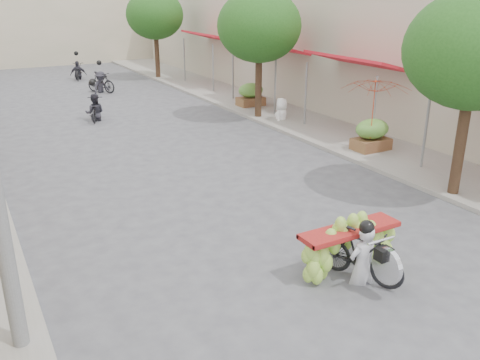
# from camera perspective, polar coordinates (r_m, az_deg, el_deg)

# --- Properties ---
(ground) EXTENTS (120.00, 120.00, 0.00)m
(ground) POSITION_cam_1_polar(r_m,az_deg,el_deg) (8.64, 20.32, -17.39)
(ground) COLOR #55555A
(ground) RESTS_ON ground
(sidewalk_right) EXTENTS (4.00, 60.00, 0.12)m
(sidewalk_right) POSITION_cam_1_polar(r_m,az_deg,el_deg) (23.47, 4.15, 7.96)
(sidewalk_right) COLOR gray
(sidewalk_right) RESTS_ON ground
(shophouse_row_right) EXTENTS (9.77, 40.00, 6.00)m
(shophouse_row_right) POSITION_cam_1_polar(r_m,az_deg,el_deg) (25.36, 15.46, 14.96)
(shophouse_row_right) COLOR #B5AB96
(shophouse_row_right) RESTS_ON ground
(far_building) EXTENTS (20.00, 6.00, 7.00)m
(far_building) POSITION_cam_1_polar(r_m,az_deg,el_deg) (42.55, -22.56, 16.82)
(far_building) COLOR #C2B599
(far_building) RESTS_ON ground
(street_tree_near) EXTENTS (3.40, 3.40, 5.25)m
(street_tree_near) POSITION_cam_1_polar(r_m,az_deg,el_deg) (13.75, 24.89, 13.05)
(street_tree_near) COLOR #3A2719
(street_tree_near) RESTS_ON ground
(street_tree_mid) EXTENTS (3.40, 3.40, 5.25)m
(street_tree_mid) POSITION_cam_1_polar(r_m,az_deg,el_deg) (21.26, 2.17, 16.84)
(street_tree_mid) COLOR #3A2719
(street_tree_mid) RESTS_ON ground
(street_tree_far) EXTENTS (3.40, 3.40, 5.25)m
(street_tree_far) POSITION_cam_1_polar(r_m,az_deg,el_deg) (32.12, -9.54, 17.82)
(street_tree_far) COLOR #3A2719
(street_tree_far) RESTS_ON ground
(produce_crate_mid) EXTENTS (1.20, 0.88, 1.16)m
(produce_crate_mid) POSITION_cam_1_polar(r_m,az_deg,el_deg) (17.49, 14.59, 5.20)
(produce_crate_mid) COLOR brown
(produce_crate_mid) RESTS_ON ground
(produce_crate_far) EXTENTS (1.20, 0.88, 1.16)m
(produce_crate_far) POSITION_cam_1_polar(r_m,az_deg,el_deg) (23.76, 1.22, 9.77)
(produce_crate_far) COLOR brown
(produce_crate_far) RESTS_ON ground
(banana_motorbike) EXTENTS (2.20, 1.88, 2.10)m
(banana_motorbike) POSITION_cam_1_polar(r_m,az_deg,el_deg) (9.80, 13.04, -6.96)
(banana_motorbike) COLOR black
(banana_motorbike) RESTS_ON ground
(market_umbrella) EXTENTS (2.65, 2.65, 1.98)m
(market_umbrella) POSITION_cam_1_polar(r_m,az_deg,el_deg) (16.68, 15.13, 11.04)
(market_umbrella) COLOR #B03517
(market_umbrella) RESTS_ON ground
(pedestrian) EXTENTS (0.99, 0.93, 1.74)m
(pedestrian) POSITION_cam_1_polar(r_m,az_deg,el_deg) (21.15, 4.72, 9.14)
(pedestrian) COLOR white
(pedestrian) RESTS_ON ground
(bg_motorbike_a) EXTENTS (1.10, 1.72, 1.95)m
(bg_motorbike_a) POSITION_cam_1_polar(r_m,az_deg,el_deg) (22.24, -16.08, 8.32)
(bg_motorbike_a) COLOR black
(bg_motorbike_a) RESTS_ON ground
(bg_motorbike_b) EXTENTS (1.46, 1.87, 1.95)m
(bg_motorbike_b) POSITION_cam_1_polar(r_m,az_deg,el_deg) (28.47, -15.41, 11.07)
(bg_motorbike_b) COLOR black
(bg_motorbike_b) RESTS_ON ground
(bg_motorbike_c) EXTENTS (1.13, 1.82, 1.95)m
(bg_motorbike_c) POSITION_cam_1_polar(r_m,az_deg,el_deg) (33.19, -17.77, 12.01)
(bg_motorbike_c) COLOR black
(bg_motorbike_c) RESTS_ON ground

